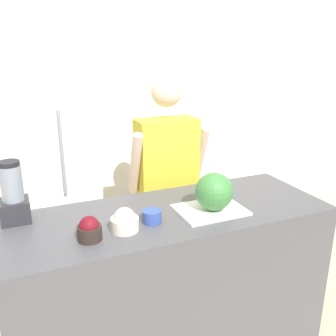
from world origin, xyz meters
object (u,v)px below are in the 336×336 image
Objects in this scene: refrigerator at (31,167)px; bowl_small_blue at (152,216)px; blender at (13,196)px; person at (167,186)px; watermelon at (214,192)px; bowl_cherries at (89,230)px; bowl_cream at (125,221)px.

refrigerator is 18.05× the size of bowl_small_blue.
person is at bearing 21.82° from blender.
watermelon reaches higher than bowl_small_blue.
bowl_cherries is at bearing -48.03° from blender.
bowl_cream is at bearing -177.73° from watermelon.
person is 11.50× the size of bowl_cream.
bowl_small_blue is at bearing 10.91° from bowl_cream.
bowl_cherries is 1.21× the size of bowl_small_blue.
bowl_small_blue is (-0.39, -0.72, 0.14)m from person.
watermelon is at bearing -1.52° from bowl_small_blue.
person is 0.94m from bowl_cream.
refrigerator is at bearing 104.43° from bowl_cream.
bowl_small_blue is (0.34, 0.06, -0.02)m from bowl_cherries.
watermelon reaches higher than bowl_cherries.
blender reaches higher than bowl_cherries.
bowl_cream is (-0.53, -0.02, -0.07)m from watermelon.
bowl_cream is (-0.55, -0.75, 0.16)m from person.
blender is at bearing 163.27° from watermelon.
person is 0.83m from bowl_small_blue.
watermelon is 0.38m from bowl_small_blue.
bowl_cherries is 0.36× the size of blender.
blender is at bearing -97.61° from refrigerator.
bowl_cream is at bearing -126.05° from person.
blender is at bearing -158.18° from person.
refrigerator is at bearing 82.39° from blender.
bowl_cherries is at bearing -172.07° from bowl_cream.
person is 13.53× the size of bowl_cherries.
person is 1.16m from blender.
bowl_cherries reaches higher than bowl_small_blue.
blender is at bearing 155.66° from bowl_small_blue.
bowl_cream reaches higher than bowl_small_blue.
refrigerator is at bearing 122.71° from watermelon.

